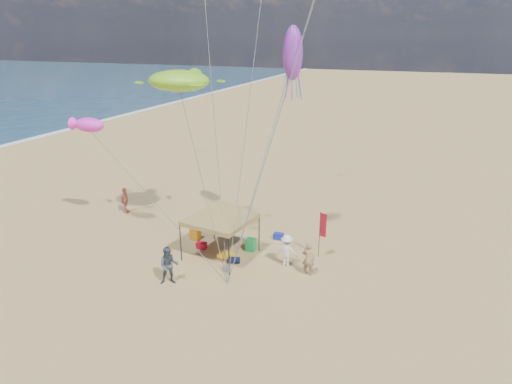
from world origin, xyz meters
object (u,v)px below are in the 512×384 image
person_near_a (308,259)px  cooler_blue (279,236)px  feather_flag (322,227)px  cooler_red (201,246)px  chair_green (251,245)px  canopy_tent (220,202)px  chair_yellow (195,234)px  person_near_c (287,251)px  person_far_a (125,200)px  person_near_b (169,266)px  beach_cart (226,255)px

person_near_a → cooler_blue: bearing=-54.3°
feather_flag → cooler_red: size_ratio=4.90×
chair_green → cooler_blue: bearing=63.0°
chair_green → person_near_a: (3.68, -1.43, 0.55)m
cooler_red → person_near_a: size_ratio=0.30×
canopy_tent → chair_green: canopy_tent is taller
chair_yellow → person_near_c: size_ratio=0.40×
feather_flag → person_far_a: feather_flag is taller
chair_yellow → person_near_b: (1.24, -4.85, 0.61)m
feather_flag → chair_yellow: feather_flag is taller
chair_yellow → beach_cart: size_ratio=0.78×
person_near_c → person_far_a: (-12.40, 3.04, 0.03)m
chair_green → person_far_a: person_far_a is taller
person_near_c → feather_flag: bearing=-136.6°
canopy_tent → beach_cart: (0.43, -0.23, -2.97)m
beach_cart → person_far_a: 9.82m
feather_flag → canopy_tent: bearing=-161.1°
canopy_tent → person_near_b: size_ratio=3.17×
chair_yellow → cooler_blue: bearing=21.1°
chair_yellow → chair_green: bearing=-2.6°
cooler_blue → person_near_b: person_near_b is taller
cooler_red → person_near_a: person_near_a is taller
canopy_tent → feather_flag: (5.14, 1.77, -1.38)m
chair_yellow → person_near_c: person_near_c is taller
cooler_red → person_far_a: 7.93m
cooler_blue → person_near_b: 7.45m
cooler_blue → person_near_a: bearing=-51.3°
feather_flag → person_near_a: bearing=-95.1°
chair_yellow → person_near_c: 6.11m
canopy_tent → person_far_a: canopy_tent is taller
chair_yellow → person_far_a: person_far_a is taller
canopy_tent → chair_yellow: 3.88m
chair_green → chair_yellow: 3.60m
person_far_a → cooler_blue: bearing=-108.6°
person_far_a → beach_cart: bearing=-128.6°
chair_green → beach_cart: bearing=-121.5°
cooler_red → beach_cart: size_ratio=0.60×
chair_yellow → beach_cart: chair_yellow is taller
cooler_blue → person_far_a: size_ratio=0.30×
feather_flag → chair_yellow: bearing=-176.7°
person_near_a → person_far_a: 14.14m
canopy_tent → person_near_b: (-1.07, -3.51, -2.20)m
chair_yellow → person_near_c: (5.99, -1.10, 0.52)m
person_near_a → person_far_a: (-13.69, 3.53, -0.00)m
person_near_c → person_far_a: bearing=-16.5°
feather_flag → person_near_b: 8.19m
cooler_blue → cooler_red: bearing=-143.0°
canopy_tent → cooler_red: canopy_tent is taller
cooler_blue → person_near_c: 3.26m
person_far_a → chair_green: bearing=-119.5°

